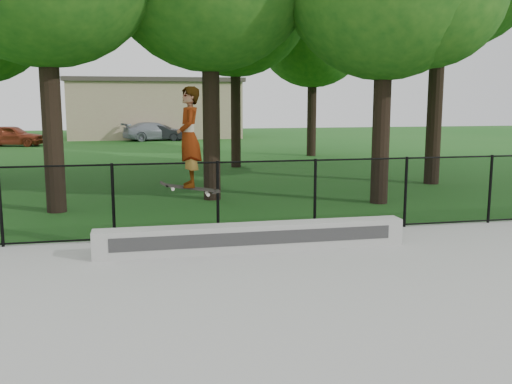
# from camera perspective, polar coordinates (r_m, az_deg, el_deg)

# --- Properties ---
(ground) EXTENTS (100.00, 100.00, 0.00)m
(ground) POSITION_cam_1_polar(r_m,az_deg,el_deg) (6.76, 21.93, -15.33)
(ground) COLOR #1C5818
(ground) RESTS_ON ground
(concrete_slab) EXTENTS (14.00, 12.00, 0.06)m
(concrete_slab) POSITION_cam_1_polar(r_m,az_deg,el_deg) (6.74, 21.94, -15.10)
(concrete_slab) COLOR #A0A19B
(concrete_slab) RESTS_ON ground
(grind_ledge) EXTENTS (5.59, 0.40, 0.48)m
(grind_ledge) POSITION_cam_1_polar(r_m,az_deg,el_deg) (10.25, -0.27, -4.52)
(grind_ledge) COLOR #A09F9B
(grind_ledge) RESTS_ON concrete_slab
(car_a) EXTENTS (3.92, 2.27, 1.26)m
(car_a) POSITION_cam_1_polar(r_m,az_deg,el_deg) (37.27, -23.25, 5.21)
(car_a) COLOR maroon
(car_a) RESTS_ON ground
(car_b) EXTENTS (3.11, 1.85, 1.06)m
(car_b) POSITION_cam_1_polar(r_m,az_deg,el_deg) (39.64, -9.39, 5.87)
(car_b) COLOR black
(car_b) RESTS_ON ground
(car_c) EXTENTS (4.29, 2.86, 1.24)m
(car_c) POSITION_cam_1_polar(r_m,az_deg,el_deg) (39.73, -10.10, 5.99)
(car_c) COLOR gray
(car_c) RESTS_ON ground
(skater_airborne) EXTENTS (0.84, 0.63, 1.86)m
(skater_airborne) POSITION_cam_1_polar(r_m,az_deg,el_deg) (9.80, -6.71, 5.29)
(skater_airborne) COLOR black
(skater_airborne) RESTS_ON ground
(chainlink_fence) EXTENTS (16.06, 0.06, 1.50)m
(chainlink_fence) POSITION_cam_1_polar(r_m,az_deg,el_deg) (11.68, 5.92, -0.32)
(chainlink_fence) COLOR black
(chainlink_fence) RESTS_ON concrete_slab
(distant_building) EXTENTS (12.40, 6.40, 4.30)m
(distant_building) POSITION_cam_1_polar(r_m,az_deg,el_deg) (43.08, -10.04, 8.28)
(distant_building) COLOR tan
(distant_building) RESTS_ON ground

